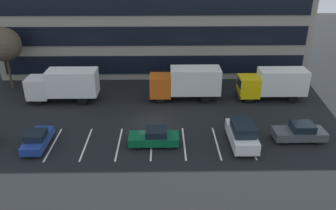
% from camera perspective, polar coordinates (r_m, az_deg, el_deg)
% --- Properties ---
extents(ground_plane, '(120.00, 120.00, 0.00)m').
position_cam_1_polar(ground_plane, '(33.19, -2.56, -2.81)').
color(ground_plane, black).
extents(office_building, '(38.64, 12.68, 18.00)m').
position_cam_1_polar(office_building, '(47.83, -2.23, 17.05)').
color(office_building, gray).
rests_on(office_building, ground_plane).
extents(lot_markings, '(16.94, 5.40, 0.01)m').
position_cam_1_polar(lot_markings, '(29.69, -2.75, -6.37)').
color(lot_markings, silver).
rests_on(lot_markings, ground_plane).
extents(box_truck_white, '(7.62, 2.52, 3.53)m').
position_cam_1_polar(box_truck_white, '(38.55, -16.88, 3.36)').
color(box_truck_white, white).
rests_on(box_truck_white, ground_plane).
extents(box_truck_orange, '(7.74, 2.56, 3.59)m').
position_cam_1_polar(box_truck_orange, '(37.39, 3.04, 3.81)').
color(box_truck_orange, '#D85914').
rests_on(box_truck_orange, ground_plane).
extents(box_truck_yellow, '(7.38, 2.44, 3.42)m').
position_cam_1_polar(box_truck_yellow, '(39.10, 17.07, 3.53)').
color(box_truck_yellow, yellow).
rests_on(box_truck_yellow, ground_plane).
extents(suv_white, '(2.00, 4.73, 2.14)m').
position_cam_1_polar(suv_white, '(29.66, 12.17, -4.69)').
color(suv_white, white).
rests_on(suv_white, ground_plane).
extents(sedan_navy, '(1.69, 4.03, 1.44)m').
position_cam_1_polar(sedan_navy, '(30.89, -20.83, -5.35)').
color(sedan_navy, navy).
rests_on(sedan_navy, ground_plane).
extents(sedan_forest, '(4.21, 1.76, 1.51)m').
position_cam_1_polar(sedan_forest, '(29.14, -2.28, -5.38)').
color(sedan_forest, '#0C5933').
rests_on(sedan_forest, ground_plane).
extents(sedan_charcoal, '(4.42, 1.85, 1.58)m').
position_cam_1_polar(sedan_charcoal, '(31.92, 20.99, -4.25)').
color(sedan_charcoal, '#474C51').
rests_on(sedan_charcoal, ground_plane).
extents(bare_tree, '(3.84, 3.84, 7.21)m').
position_cam_1_polar(bare_tree, '(43.77, -25.53, 9.02)').
color(bare_tree, '#473323').
rests_on(bare_tree, ground_plane).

